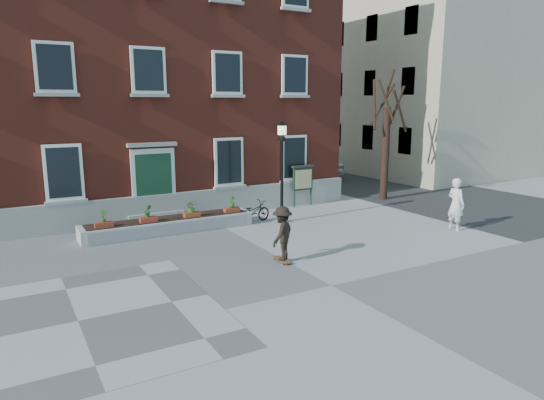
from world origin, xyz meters
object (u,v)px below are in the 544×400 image
bystander (456,204)px  skateboarder (282,233)px  bicycle (253,212)px  lamp_post (282,158)px  parked_car (311,164)px  notice_board (303,179)px

bystander → skateboarder: (-7.43, -0.04, -0.10)m
bicycle → skateboarder: size_ratio=0.96×
lamp_post → skateboarder: lamp_post is taller
lamp_post → skateboarder: size_ratio=2.35×
parked_car → lamp_post: lamp_post is taller
bicycle → lamp_post: lamp_post is taller
parked_car → bicycle: bearing=-142.2°
lamp_post → notice_board: bearing=42.1°
skateboarder → parked_car: bearing=53.2°
bystander → lamp_post: size_ratio=0.49×
parked_car → notice_board: size_ratio=2.42×
parked_car → bystander: (-3.06, -13.98, 0.22)m
lamp_post → skateboarder: (-2.44, -4.15, -1.67)m
notice_board → lamp_post: bearing=-137.9°
lamp_post → notice_board: lamp_post is taller
bystander → skateboarder: 7.43m
bicycle → parked_car: bearing=-56.3°
bicycle → lamp_post: bearing=-130.8°
lamp_post → notice_board: size_ratio=2.10×
bicycle → notice_board: notice_board is taller
parked_car → notice_board: (-5.68, -7.72, 0.52)m
bystander → lamp_post: (-4.99, 4.12, 1.57)m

